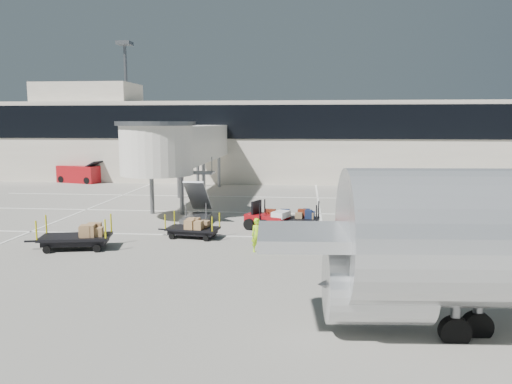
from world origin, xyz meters
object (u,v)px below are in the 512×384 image
belt_loader (80,174)px  box_cart_near (193,228)px  box_cart_far (74,237)px  ground_worker (257,235)px  suitcase_cart (289,220)px  minivan (391,191)px  baggage_tug (268,219)px

belt_loader → box_cart_near: bearing=-38.2°
box_cart_near → belt_loader: (-16.63, 22.54, 0.34)m
box_cart_far → ground_worker: size_ratio=2.53×
suitcase_cart → minivan: 10.61m
ground_worker → box_cart_far: bearing=162.6°
ground_worker → baggage_tug: bearing=68.2°
ground_worker → minivan: 15.40m
ground_worker → minivan: minivan is taller
box_cart_near → suitcase_cart: bearing=35.1°
suitcase_cart → ground_worker: 5.15m
suitcase_cart → box_cart_near: bearing=-147.1°
minivan → belt_loader: (-28.44, 11.96, -0.36)m
suitcase_cart → belt_loader: (-21.58, 20.03, 0.27)m
baggage_tug → minivan: (8.06, 8.13, 0.63)m
baggage_tug → belt_loader: bearing=160.0°
box_cart_near → ground_worker: bearing=-25.9°
minivan → box_cart_far: bearing=-121.0°
ground_worker → belt_loader: size_ratio=0.33×
baggage_tug → ground_worker: bearing=-66.9°
suitcase_cart → box_cart_near: suitcase_cart is taller
baggage_tug → suitcase_cart: 1.20m
baggage_tug → belt_loader: size_ratio=0.55×
suitcase_cart → box_cart_near: (-4.95, -2.51, -0.06)m
baggage_tug → ground_worker: ground_worker is taller
suitcase_cart → box_cart_near: size_ratio=1.22×
box_cart_near → box_cart_far: box_cart_far is taller
suitcase_cart → minivan: minivan is taller
suitcase_cart → box_cart_far: size_ratio=1.01×
belt_loader → minivan: bearing=-7.4°
box_cart_far → suitcase_cart: bearing=16.9°
baggage_tug → belt_loader: (-20.38, 20.09, 0.27)m
suitcase_cart → minivan: (6.86, 8.07, 0.64)m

